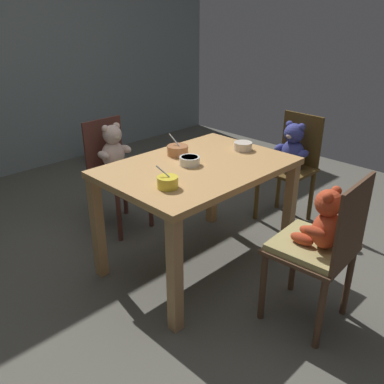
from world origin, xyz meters
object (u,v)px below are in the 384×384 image
(teddy_chair_near_right, at_px, (291,155))
(metal_pail, at_px, (100,152))
(porridge_bowl_cream_near_right, at_px, (243,146))
(porridge_bowl_white_center, at_px, (190,161))
(teddy_chair_far_center, at_px, (116,162))
(porridge_bowl_terracotta_far_center, at_px, (178,150))
(porridge_bowl_yellow_near_left, at_px, (168,182))
(teddy_chair_near_front, at_px, (321,238))
(dining_table, at_px, (198,180))

(teddy_chair_near_right, relative_size, metal_pail, 3.18)
(porridge_bowl_cream_near_right, xyz_separation_m, porridge_bowl_white_center, (-0.46, 0.05, -0.00))
(teddy_chair_far_center, distance_m, metal_pail, 1.54)
(metal_pail, bearing_deg, teddy_chair_far_center, -117.33)
(porridge_bowl_white_center, bearing_deg, porridge_bowl_cream_near_right, -6.27)
(teddy_chair_near_right, xyz_separation_m, porridge_bowl_terracotta_far_center, (-0.98, 0.26, 0.21))
(porridge_bowl_yellow_near_left, bearing_deg, porridge_bowl_cream_near_right, 8.48)
(teddy_chair_near_front, bearing_deg, teddy_chair_near_right, -54.17)
(metal_pail, bearing_deg, porridge_bowl_terracotta_far_center, -107.44)
(dining_table, xyz_separation_m, porridge_bowl_white_center, (-0.04, 0.03, 0.13))
(porridge_bowl_cream_near_right, bearing_deg, dining_table, 177.43)
(metal_pail, bearing_deg, teddy_chair_near_front, -101.07)
(teddy_chair_near_right, xyz_separation_m, porridge_bowl_yellow_near_left, (-1.38, -0.09, 0.21))
(porridge_bowl_yellow_near_left, height_order, porridge_bowl_cream_near_right, porridge_bowl_yellow_near_left)
(teddy_chair_near_front, distance_m, teddy_chair_far_center, 1.66)
(teddy_chair_far_center, bearing_deg, metal_pail, 150.92)
(porridge_bowl_cream_near_right, xyz_separation_m, metal_pail, (0.22, 2.17, -0.62))
(porridge_bowl_yellow_near_left, distance_m, porridge_bowl_cream_near_right, 0.79)
(teddy_chair_near_right, distance_m, porridge_bowl_yellow_near_left, 1.40)
(porridge_bowl_cream_near_right, distance_m, porridge_bowl_white_center, 0.46)
(teddy_chair_near_right, height_order, metal_pail, teddy_chair_near_right)
(teddy_chair_near_front, relative_size, metal_pail, 3.27)
(dining_table, relative_size, porridge_bowl_cream_near_right, 9.33)
(porridge_bowl_white_center, xyz_separation_m, metal_pail, (0.68, 2.12, -0.62))
(porridge_bowl_terracotta_far_center, xyz_separation_m, metal_pail, (0.61, 1.93, -0.62))
(porridge_bowl_terracotta_far_center, bearing_deg, teddy_chair_near_right, -14.79)
(porridge_bowl_cream_near_right, bearing_deg, porridge_bowl_yellow_near_left, -171.52)
(teddy_chair_near_front, distance_m, porridge_bowl_yellow_near_left, 0.85)
(porridge_bowl_terracotta_far_center, xyz_separation_m, porridge_bowl_cream_near_right, (0.38, -0.23, -0.01))
(dining_table, relative_size, teddy_chair_near_front, 1.31)
(metal_pail, bearing_deg, porridge_bowl_white_center, -107.78)
(porridge_bowl_yellow_near_left, distance_m, metal_pail, 2.58)
(porridge_bowl_terracotta_far_center, height_order, porridge_bowl_yellow_near_left, porridge_bowl_terracotta_far_center)
(teddy_chair_near_front, bearing_deg, porridge_bowl_terracotta_far_center, -2.57)
(teddy_chair_far_center, bearing_deg, teddy_chair_near_right, 48.58)
(teddy_chair_near_right, distance_m, porridge_bowl_white_center, 1.07)
(dining_table, height_order, porridge_bowl_white_center, porridge_bowl_white_center)
(teddy_chair_far_center, distance_m, porridge_bowl_yellow_near_left, 1.04)
(teddy_chair_far_center, xyz_separation_m, porridge_bowl_white_center, (0.00, -0.80, 0.21))
(porridge_bowl_white_center, bearing_deg, metal_pail, 72.22)
(porridge_bowl_white_center, relative_size, metal_pail, 0.47)
(dining_table, height_order, teddy_chair_far_center, teddy_chair_far_center)
(dining_table, bearing_deg, porridge_bowl_terracotta_far_center, 81.40)
(teddy_chair_near_front, relative_size, porridge_bowl_white_center, 7.00)
(dining_table, xyz_separation_m, porridge_bowl_yellow_near_left, (-0.37, -0.14, 0.14))
(teddy_chair_near_right, bearing_deg, teddy_chair_near_front, 40.67)
(teddy_chair_far_center, height_order, porridge_bowl_yellow_near_left, porridge_bowl_yellow_near_left)
(porridge_bowl_yellow_near_left, bearing_deg, porridge_bowl_white_center, 26.91)
(teddy_chair_far_center, bearing_deg, teddy_chair_near_front, 1.65)
(porridge_bowl_terracotta_far_center, xyz_separation_m, porridge_bowl_white_center, (-0.07, -0.18, -0.01))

